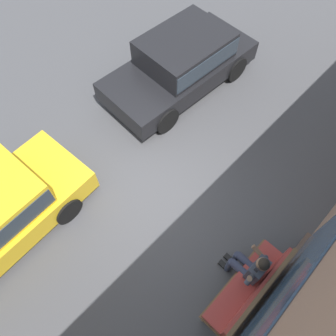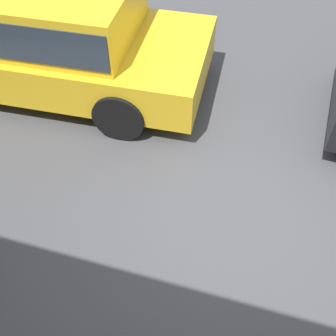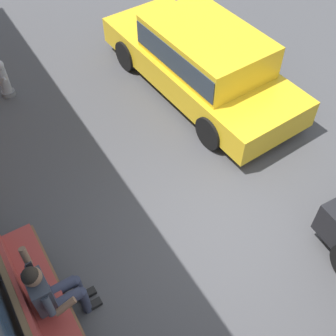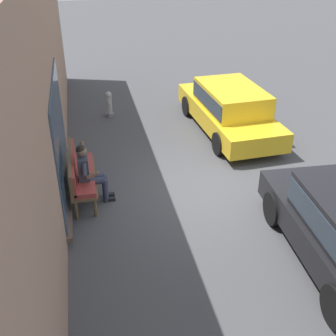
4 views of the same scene
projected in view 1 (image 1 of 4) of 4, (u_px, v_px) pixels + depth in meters
ground_plane at (149, 190)px, 7.35m from camera, size 60.00×60.00×0.00m
building_facade at (328, 273)px, 4.12m from camera, size 18.00×0.51×4.74m
bench at (251, 289)px, 5.68m from camera, size 1.89×0.55×1.05m
person_on_phone at (251, 267)px, 5.75m from camera, size 0.73×0.74×1.38m
parked_car_near at (182, 61)px, 8.33m from camera, size 4.23×2.08×1.44m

